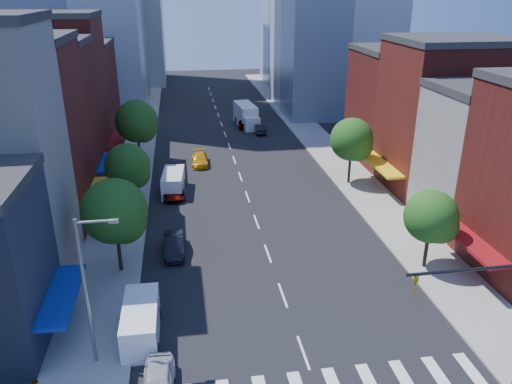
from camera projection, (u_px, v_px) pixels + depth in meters
ground at (303, 352)px, 29.52m from camera, size 220.00×220.00×0.00m
sidewalk_left at (135, 154)px, 64.27m from camera, size 5.00×120.00×0.15m
sidewalk_right at (322, 146)px, 67.82m from camera, size 5.00×120.00×0.15m
bldg_left_2 at (7, 141)px, 42.23m from camera, size 12.00×9.00×16.00m
bldg_left_3 at (34, 122)px, 50.19m from camera, size 12.00×8.00×15.00m
bldg_left_4 at (51, 95)px, 57.58m from camera, size 12.00×9.00×17.00m
bldg_left_5 at (69, 96)px, 67.02m from camera, size 12.00×10.00×13.00m
bldg_right_1 at (497, 159)px, 43.93m from camera, size 12.00×8.00×12.00m
bldg_right_2 at (448, 118)px, 51.58m from camera, size 12.00×10.00×15.00m
bldg_right_3 at (405, 106)px, 61.10m from camera, size 12.00×10.00×13.00m
streetlight at (88, 284)px, 26.75m from camera, size 2.25×0.25×9.00m
tree_left_near at (117, 214)px, 36.04m from camera, size 4.80×4.80×7.30m
tree_left_mid at (129, 168)px, 46.22m from camera, size 4.20×4.20×6.65m
tree_left_far at (138, 123)px, 58.76m from camera, size 5.00×5.00×7.75m
tree_right_near at (433, 219)px, 36.82m from camera, size 4.00×4.00×6.20m
tree_right_far at (353, 141)px, 53.02m from camera, size 4.60×4.60×7.20m
parked_car_front at (158, 383)px, 26.23m from camera, size 1.91×4.35×1.46m
parked_car_second at (174, 245)px, 40.27m from camera, size 1.66×4.54×1.49m
parked_car_third at (174, 191)px, 51.31m from camera, size 2.28×4.74×1.30m
parked_car_rear at (174, 175)px, 55.46m from camera, size 2.30×4.73×1.33m
cargo_van_near at (141, 323)px, 30.32m from camera, size 2.16×5.22×2.22m
cargo_van_far at (173, 183)px, 52.11m from camera, size 2.51×5.36×2.22m
taxi at (200, 159)px, 60.58m from camera, size 2.05×4.75×1.36m
traffic_car_oncoming at (260, 129)px, 73.68m from camera, size 1.53×4.12×1.35m
traffic_car_far at (244, 122)px, 76.64m from camera, size 2.16×4.76×1.59m
box_truck at (246, 116)px, 77.23m from camera, size 3.21×8.35×3.28m
pedestrian_far at (123, 331)px, 29.70m from camera, size 0.76×0.95×1.86m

